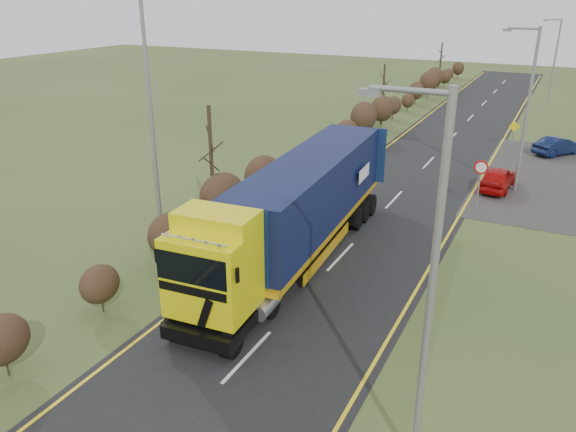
{
  "coord_description": "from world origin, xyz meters",
  "views": [
    {
      "loc": [
        7.75,
        -16.66,
        10.76
      ],
      "look_at": [
        -1.67,
        2.22,
        2.27
      ],
      "focal_mm": 35.0,
      "sensor_mm": 36.0,
      "label": 1
    }
  ],
  "objects_px": {
    "lorry": "(299,206)",
    "streetlight_near": "(427,280)",
    "car_red_hatchback": "(497,178)",
    "car_blue_sedan": "(558,146)",
    "speed_sign": "(480,175)"
  },
  "relations": [
    {
      "from": "car_red_hatchback",
      "to": "streetlight_near",
      "type": "bearing_deg",
      "value": 95.62
    },
    {
      "from": "lorry",
      "to": "car_red_hatchback",
      "type": "xyz_separation_m",
      "value": [
        6.33,
        13.51,
        -1.81
      ]
    },
    {
      "from": "car_blue_sedan",
      "to": "speed_sign",
      "type": "distance_m",
      "value": 13.94
    },
    {
      "from": "car_red_hatchback",
      "to": "car_blue_sedan",
      "type": "xyz_separation_m",
      "value": [
        2.8,
        9.66,
        -0.04
      ]
    },
    {
      "from": "lorry",
      "to": "car_red_hatchback",
      "type": "height_order",
      "value": "lorry"
    },
    {
      "from": "lorry",
      "to": "streetlight_near",
      "type": "bearing_deg",
      "value": -54.41
    },
    {
      "from": "car_blue_sedan",
      "to": "speed_sign",
      "type": "bearing_deg",
      "value": 112.61
    },
    {
      "from": "car_red_hatchback",
      "to": "speed_sign",
      "type": "xyz_separation_m",
      "value": [
        -0.52,
        -3.81,
        1.23
      ]
    },
    {
      "from": "car_red_hatchback",
      "to": "lorry",
      "type": "bearing_deg",
      "value": 68.24
    },
    {
      "from": "lorry",
      "to": "streetlight_near",
      "type": "height_order",
      "value": "streetlight_near"
    },
    {
      "from": "lorry",
      "to": "speed_sign",
      "type": "bearing_deg",
      "value": 55.26
    },
    {
      "from": "speed_sign",
      "to": "car_red_hatchback",
      "type": "bearing_deg",
      "value": 82.22
    },
    {
      "from": "car_blue_sedan",
      "to": "streetlight_near",
      "type": "distance_m",
      "value": 32.32
    },
    {
      "from": "lorry",
      "to": "car_red_hatchback",
      "type": "distance_m",
      "value": 15.03
    },
    {
      "from": "lorry",
      "to": "car_blue_sedan",
      "type": "xyz_separation_m",
      "value": [
        9.14,
        23.18,
        -1.84
      ]
    }
  ]
}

